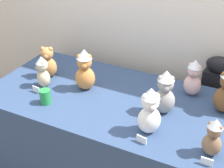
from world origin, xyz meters
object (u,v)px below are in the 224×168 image
object	(u,v)px
teddy_bear_snow	(150,111)
teddy_bear_ginger	(85,70)
party_cup_green	(45,97)
teddy_bear_ash	(165,93)
teddy_bear_sand	(43,72)
instrument_case	(215,109)
teddy_bear_blush	(193,78)
teddy_bear_caramel	(48,63)
display_table	(112,138)
teddy_bear_mocha	(213,138)

from	to	relation	value
teddy_bear_snow	teddy_bear_ginger	bearing A→B (deg)	122.65
party_cup_green	teddy_bear_ash	bearing A→B (deg)	18.38
teddy_bear_ash	teddy_bear_sand	xyz separation A→B (m)	(-0.97, -0.08, -0.03)
instrument_case	teddy_bear_blush	world-z (taller)	teddy_bear_blush
teddy_bear_caramel	teddy_bear_snow	bearing A→B (deg)	-39.64
display_table	teddy_bear_blush	distance (m)	0.81
teddy_bear_ginger	teddy_bear_blush	xyz separation A→B (m)	(0.77, 0.28, -0.02)
teddy_bear_mocha	teddy_bear_snow	xyz separation A→B (m)	(-0.40, 0.03, 0.04)
teddy_bear_caramel	teddy_bear_ginger	xyz separation A→B (m)	(0.38, -0.04, 0.04)
teddy_bear_caramel	teddy_bear_ginger	distance (m)	0.38
teddy_bear_ash	teddy_bear_ginger	xyz separation A→B (m)	(-0.65, 0.03, 0.00)
display_table	teddy_bear_ash	distance (m)	0.69
teddy_bear_sand	teddy_bear_snow	bearing A→B (deg)	21.49
display_table	teddy_bear_caramel	size ratio (longest dim) A/B	7.11
teddy_bear_caramel	display_table	bearing A→B (deg)	-27.94
teddy_bear_ginger	teddy_bear_caramel	bearing A→B (deg)	148.12
party_cup_green	teddy_bear_snow	bearing A→B (deg)	1.45
teddy_bear_sand	teddy_bear_ginger	world-z (taller)	teddy_bear_ginger
teddy_bear_snow	party_cup_green	distance (m)	0.80
teddy_bear_sand	instrument_case	bearing A→B (deg)	60.86
teddy_bear_ash	party_cup_green	world-z (taller)	teddy_bear_ash
teddy_bear_caramel	teddy_bear_mocha	xyz separation A→B (m)	(1.41, -0.36, -0.00)
teddy_bear_caramel	teddy_bear_mocha	bearing A→B (deg)	-36.12
display_table	teddy_bear_sand	xyz separation A→B (m)	(-0.56, -0.09, 0.53)
party_cup_green	instrument_case	bearing A→B (deg)	39.04
party_cup_green	teddy_bear_blush	bearing A→B (deg)	32.21
teddy_bear_mocha	teddy_bear_blush	world-z (taller)	teddy_bear_blush
display_table	teddy_bear_snow	xyz separation A→B (m)	(0.39, -0.26, 0.56)
teddy_bear_blush	teddy_bear_mocha	bearing A→B (deg)	-54.67
teddy_bear_mocha	party_cup_green	distance (m)	1.20
party_cup_green	teddy_bear_ginger	bearing A→B (deg)	61.82
display_table	teddy_bear_blush	bearing A→B (deg)	30.54
instrument_case	party_cup_green	bearing A→B (deg)	-134.53
teddy_bear_sand	teddy_bear_ginger	bearing A→B (deg)	51.19
instrument_case	teddy_bear_mocha	size ratio (longest dim) A/B	3.96
teddy_bear_caramel	party_cup_green	xyz separation A→B (m)	(0.21, -0.34, -0.07)
teddy_bear_ash	teddy_bear_blush	distance (m)	0.34
teddy_bear_mocha	teddy_bear_ash	size ratio (longest dim) A/B	0.77
teddy_bear_sand	teddy_bear_blush	distance (m)	1.16
instrument_case	party_cup_green	world-z (taller)	instrument_case
instrument_case	teddy_bear_blush	bearing A→B (deg)	-112.48
display_table	teddy_bear_ash	size ratio (longest dim) A/B	5.80
teddy_bear_ash	teddy_bear_ginger	size ratio (longest dim) A/B	0.98
teddy_bear_blush	party_cup_green	bearing A→B (deg)	-136.06
display_table	teddy_bear_blush	world-z (taller)	teddy_bear_blush
teddy_bear_ash	party_cup_green	xyz separation A→B (m)	(-0.81, -0.27, -0.11)
teddy_bear_caramel	teddy_bear_snow	size ratio (longest dim) A/B	0.82
teddy_bear_mocha	teddy_bear_sand	world-z (taller)	teddy_bear_sand
teddy_bear_ash	party_cup_green	bearing A→B (deg)	177.46
instrument_case	teddy_bear_sand	distance (m)	1.50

